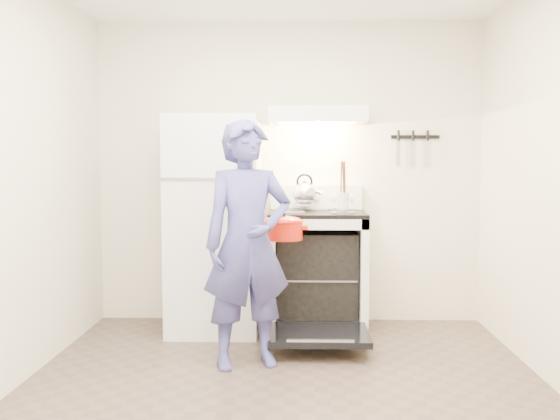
# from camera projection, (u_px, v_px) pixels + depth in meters

# --- Properties ---
(floor) EXTENTS (3.60, 3.60, 0.00)m
(floor) POSITION_uv_depth(u_px,v_px,m) (284.00, 399.00, 3.54)
(floor) COLOR #4D3D33
(floor) RESTS_ON ground
(back_wall) EXTENTS (3.20, 0.02, 2.50)m
(back_wall) POSITION_uv_depth(u_px,v_px,m) (289.00, 173.00, 5.24)
(back_wall) COLOR beige
(back_wall) RESTS_ON ground
(refrigerator) EXTENTS (0.70, 0.70, 1.70)m
(refrigerator) POSITION_uv_depth(u_px,v_px,m) (215.00, 224.00, 4.94)
(refrigerator) COLOR silver
(refrigerator) RESTS_ON floor
(stove_body) EXTENTS (0.76, 0.65, 0.92)m
(stove_body) POSITION_uv_depth(u_px,v_px,m) (317.00, 273.00, 4.97)
(stove_body) COLOR silver
(stove_body) RESTS_ON floor
(cooktop) EXTENTS (0.76, 0.65, 0.03)m
(cooktop) POSITION_uv_depth(u_px,v_px,m) (317.00, 214.00, 4.93)
(cooktop) COLOR black
(cooktop) RESTS_ON stove_body
(backsplash) EXTENTS (0.76, 0.07, 0.20)m
(backsplash) POSITION_uv_depth(u_px,v_px,m) (316.00, 197.00, 5.21)
(backsplash) COLOR silver
(backsplash) RESTS_ON cooktop
(oven_door) EXTENTS (0.70, 0.54, 0.04)m
(oven_door) POSITION_uv_depth(u_px,v_px,m) (319.00, 335.00, 4.40)
(oven_door) COLOR black
(oven_door) RESTS_ON floor
(oven_rack) EXTENTS (0.60, 0.52, 0.01)m
(oven_rack) POSITION_uv_depth(u_px,v_px,m) (317.00, 275.00, 4.97)
(oven_rack) COLOR gray
(oven_rack) RESTS_ON stove_body
(range_hood) EXTENTS (0.76, 0.50, 0.12)m
(range_hood) POSITION_uv_depth(u_px,v_px,m) (317.00, 116.00, 4.95)
(range_hood) COLOR silver
(range_hood) RESTS_ON back_wall
(knife_strip) EXTENTS (0.40, 0.02, 0.03)m
(knife_strip) POSITION_uv_depth(u_px,v_px,m) (415.00, 137.00, 5.17)
(knife_strip) COLOR black
(knife_strip) RESTS_ON back_wall
(pizza_stone) EXTENTS (0.37, 0.37, 0.02)m
(pizza_stone) POSITION_uv_depth(u_px,v_px,m) (323.00, 273.00, 5.00)
(pizza_stone) COLOR #8E6A49
(pizza_stone) RESTS_ON oven_rack
(tea_kettle) EXTENTS (0.24, 0.20, 0.30)m
(tea_kettle) POSITION_uv_depth(u_px,v_px,m) (304.00, 192.00, 5.06)
(tea_kettle) COLOR #BDBDC2
(tea_kettle) RESTS_ON cooktop
(utensil_jar) EXTENTS (0.11, 0.11, 0.13)m
(utensil_jar) POSITION_uv_depth(u_px,v_px,m) (343.00, 201.00, 4.78)
(utensil_jar) COLOR silver
(utensil_jar) RESTS_ON cooktop
(person) EXTENTS (0.69, 0.57, 1.62)m
(person) POSITION_uv_depth(u_px,v_px,m) (248.00, 244.00, 4.06)
(person) COLOR navy
(person) RESTS_ON floor
(dutch_oven) EXTENTS (0.35, 0.28, 0.23)m
(dutch_oven) POSITION_uv_depth(u_px,v_px,m) (283.00, 231.00, 4.39)
(dutch_oven) COLOR #BC1507
(dutch_oven) RESTS_ON person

